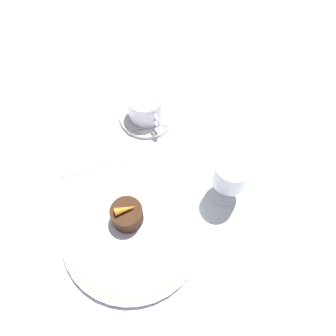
{
  "coord_description": "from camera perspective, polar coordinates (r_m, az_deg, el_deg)",
  "views": [
    {
      "loc": [
        0.21,
        -0.11,
        0.63
      ],
      "look_at": [
        -0.08,
        0.07,
        0.04
      ],
      "focal_mm": 35.0,
      "sensor_mm": 36.0,
      "label": 1
    }
  ],
  "objects": [
    {
      "name": "carrot_garnish",
      "position": [
        0.62,
        -7.43,
        -7.12
      ],
      "size": [
        0.03,
        0.04,
        0.02
      ],
      "color": "orange",
      "rests_on": "dessert_cake"
    },
    {
      "name": "dinner_plate",
      "position": [
        0.66,
        -6.16,
        -11.08
      ],
      "size": [
        0.28,
        0.28,
        0.01
      ],
      "color": "white",
      "rests_on": "ground_plane"
    },
    {
      "name": "saucer",
      "position": [
        0.8,
        -3.64,
        9.19
      ],
      "size": [
        0.13,
        0.13,
        0.01
      ],
      "color": "white",
      "rests_on": "ground_plane"
    },
    {
      "name": "coffee_cup",
      "position": [
        0.77,
        -3.97,
        10.65
      ],
      "size": [
        0.11,
        0.08,
        0.06
      ],
      "color": "white",
      "rests_on": "saucer"
    },
    {
      "name": "fork",
      "position": [
        0.74,
        -10.71,
        0.82
      ],
      "size": [
        0.05,
        0.17,
        0.01
      ],
      "color": "silver",
      "rests_on": "ground_plane"
    },
    {
      "name": "spoon",
      "position": [
        0.78,
        -2.37,
        7.39
      ],
      "size": [
        0.04,
        0.1,
        0.0
      ],
      "color": "silver",
      "rests_on": "saucer"
    },
    {
      "name": "ground_plane",
      "position": [
        0.67,
        -1.39,
        -9.31
      ],
      "size": [
        3.0,
        3.0,
        0.0
      ],
      "primitive_type": "plane",
      "color": "white"
    },
    {
      "name": "dessert_cake",
      "position": [
        0.65,
        -7.14,
        -8.08
      ],
      "size": [
        0.06,
        0.06,
        0.04
      ],
      "color": "#381E0F",
      "rests_on": "dinner_plate"
    },
    {
      "name": "wine_glass",
      "position": [
        0.64,
        10.84,
        -1.28
      ],
      "size": [
        0.07,
        0.07,
        0.12
      ],
      "color": "silver",
      "rests_on": "ground_plane"
    }
  ]
}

